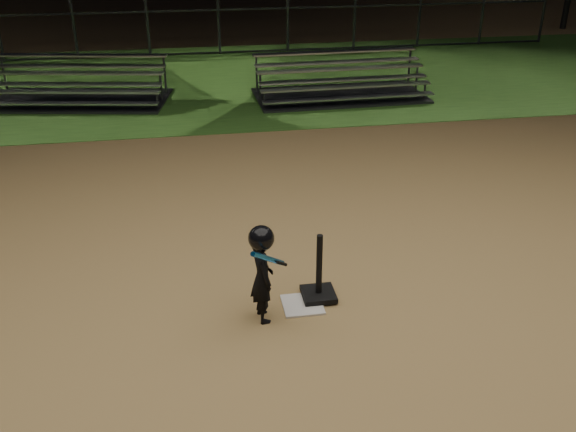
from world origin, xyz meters
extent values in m
plane|color=#A07E48|center=(0.00, 0.00, 0.00)|extent=(80.00, 80.00, 0.00)
cube|color=#2C571C|center=(0.00, 10.00, 0.01)|extent=(60.00, 8.00, 0.01)
cube|color=beige|center=(0.00, 0.00, 0.01)|extent=(0.45, 0.45, 0.02)
cube|color=black|center=(0.21, 0.12, 0.05)|extent=(0.38, 0.38, 0.06)
cylinder|color=black|center=(0.21, 0.12, 0.46)|extent=(0.07, 0.07, 0.75)
imported|color=black|center=(-0.48, -0.16, 0.51)|extent=(0.30, 0.41, 1.03)
sphere|color=black|center=(-0.48, -0.16, 1.01)|extent=(0.28, 0.28, 0.28)
cylinder|color=blue|center=(-0.43, -0.31, 0.84)|extent=(0.42, 0.47, 0.43)
cylinder|color=black|center=(-0.27, -0.19, 0.70)|extent=(0.15, 0.16, 0.14)
cube|color=#ABACB0|center=(-3.55, 8.18, 0.39)|extent=(3.84, 0.90, 0.04)
cube|color=#ABACB0|center=(-3.60, 7.91, 0.21)|extent=(3.84, 0.90, 0.03)
cube|color=#ABACB0|center=(-3.46, 8.70, 0.66)|extent=(3.84, 0.90, 0.04)
cube|color=#ABACB0|center=(-3.50, 8.43, 0.48)|extent=(3.84, 0.90, 0.03)
cube|color=#ABACB0|center=(-3.36, 9.22, 0.93)|extent=(3.84, 0.90, 0.04)
cube|color=#ABACB0|center=(-3.41, 8.96, 0.75)|extent=(3.84, 0.90, 0.03)
cube|color=#38383D|center=(-3.46, 8.70, 0.03)|extent=(4.13, 2.53, 0.06)
cube|color=#A6A6AA|center=(2.41, 7.59, 0.38)|extent=(3.85, 0.33, 0.04)
cube|color=#A6A6AA|center=(2.42, 7.32, 0.21)|extent=(3.85, 0.33, 0.03)
cube|color=#A6A6AA|center=(2.40, 8.11, 0.65)|extent=(3.85, 0.33, 0.04)
cube|color=#A6A6AA|center=(2.41, 7.85, 0.48)|extent=(3.85, 0.33, 0.03)
cube|color=#A6A6AA|center=(2.38, 8.64, 0.92)|extent=(3.85, 0.33, 0.04)
cube|color=#A6A6AA|center=(2.39, 8.37, 0.75)|extent=(3.85, 0.33, 0.03)
cube|color=#38383D|center=(2.40, 8.11, 0.03)|extent=(3.89, 1.97, 0.06)
cube|color=#38383D|center=(0.00, 13.00, 0.05)|extent=(20.00, 0.05, 0.05)
cube|color=#38383D|center=(0.00, 13.00, 1.25)|extent=(20.00, 0.05, 0.05)
cylinder|color=#38383D|center=(-5.00, 13.00, 1.25)|extent=(0.08, 0.08, 2.50)
cylinder|color=#38383D|center=(0.00, 13.00, 1.25)|extent=(0.08, 0.08, 2.50)
cylinder|color=#38383D|center=(5.00, 13.00, 1.25)|extent=(0.08, 0.08, 2.50)
cylinder|color=#38383D|center=(10.00, 13.00, 1.25)|extent=(0.08, 0.08, 2.50)
camera|label=1|loc=(-1.17, -6.02, 4.22)|focal=40.27mm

